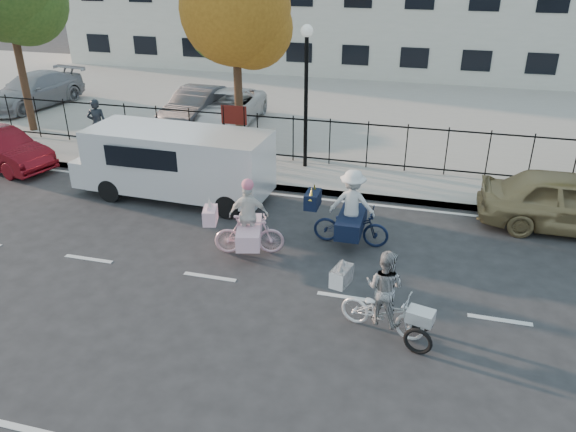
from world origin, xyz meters
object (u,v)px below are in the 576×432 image
(white_van, at_px, (176,161))
(lot_car_c, at_px, (196,106))
(unicorn_bike, at_px, (248,227))
(gold_sedan, at_px, (571,202))
(lamppost, at_px, (306,72))
(bull_bike, at_px, (350,215))
(lot_car_a, at_px, (34,90))
(pedestrian, at_px, (97,124))
(zebra_trike, at_px, (384,301))
(lot_car_b, at_px, (228,108))
(red_sedan, at_px, (2,150))

(white_van, distance_m, lot_car_c, 6.93)
(unicorn_bike, distance_m, gold_sedan, 8.09)
(lamppost, height_order, bull_bike, lamppost)
(bull_bike, height_order, gold_sedan, bull_bike)
(white_van, relative_size, gold_sedan, 1.27)
(lamppost, distance_m, lot_car_a, 13.91)
(white_van, height_order, pedestrian, white_van)
(lot_car_c, bearing_deg, bull_bike, -44.67)
(pedestrian, bearing_deg, lot_car_c, -140.49)
(bull_bike, relative_size, gold_sedan, 0.46)
(zebra_trike, relative_size, bull_bike, 0.98)
(lamppost, distance_m, unicorn_bike, 6.07)
(gold_sedan, relative_size, lot_car_a, 0.91)
(unicorn_bike, bearing_deg, lot_car_b, 8.17)
(lot_car_b, distance_m, lot_car_c, 1.25)
(bull_bike, relative_size, lot_car_b, 0.44)
(white_van, height_order, red_sedan, white_van)
(pedestrian, bearing_deg, red_sedan, 22.88)
(lamppost, xyz_separation_m, bull_bike, (2.17, -4.48, -2.36))
(unicorn_bike, distance_m, lot_car_a, 16.26)
(unicorn_bike, xyz_separation_m, gold_sedan, (7.40, 3.26, 0.06))
(white_van, bearing_deg, pedestrian, 148.78)
(unicorn_bike, relative_size, bull_bike, 0.94)
(red_sedan, xyz_separation_m, lot_car_a, (-3.64, 6.42, 0.23))
(lamppost, bearing_deg, lot_car_a, 162.53)
(unicorn_bike, height_order, lot_car_b, unicorn_bike)
(zebra_trike, xyz_separation_m, lot_car_a, (-16.41, 11.84, 0.20))
(zebra_trike, xyz_separation_m, pedestrian, (-10.59, 7.57, 0.37))
(gold_sedan, distance_m, lot_car_b, 12.92)
(unicorn_bike, relative_size, lot_car_c, 0.46)
(bull_bike, relative_size, lot_car_a, 0.42)
(pedestrian, bearing_deg, zebra_trike, 122.73)
(zebra_trike, xyz_separation_m, lot_car_c, (-8.56, 11.27, 0.19))
(lot_car_a, relative_size, lot_car_b, 1.05)
(white_van, xyz_separation_m, pedestrian, (-4.27, 2.85, -0.07))
(bull_bike, bearing_deg, red_sedan, 79.50)
(pedestrian, xyz_separation_m, lot_car_b, (3.25, 3.96, -0.23))
(zebra_trike, height_order, lot_car_b, zebra_trike)
(unicorn_bike, relative_size, pedestrian, 1.09)
(red_sedan, bearing_deg, lot_car_a, 44.89)
(white_van, relative_size, lot_car_b, 1.22)
(white_van, height_order, lot_car_c, white_van)
(pedestrian, xyz_separation_m, lot_car_c, (2.03, 3.70, -0.18))
(bull_bike, distance_m, white_van, 5.39)
(lot_car_c, bearing_deg, zebra_trike, -50.13)
(gold_sedan, bearing_deg, lamppost, 72.78)
(white_van, height_order, lot_car_a, white_van)
(unicorn_bike, bearing_deg, lamppost, -15.17)
(white_van, xyz_separation_m, lot_car_c, (-2.24, 6.56, -0.25))
(red_sedan, bearing_deg, white_van, -80.86)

